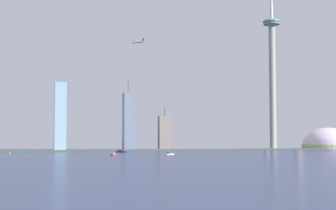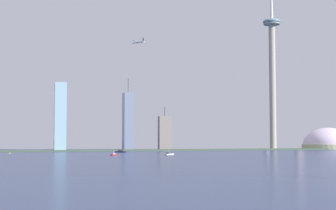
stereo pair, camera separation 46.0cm
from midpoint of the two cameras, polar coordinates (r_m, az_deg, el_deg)
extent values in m
plane|color=navy|center=(397.55, 15.90, -6.90)|extent=(6000.00, 6000.00, 0.00)
cube|color=#405543|center=(877.16, -1.92, -5.07)|extent=(846.92, 44.34, 2.19)
cylinder|color=#9E9989|center=(988.47, 11.61, 2.19)|extent=(12.29, 12.29, 244.00)
ellipsoid|color=slate|center=(1007.90, 11.52, 9.11)|extent=(34.18, 34.18, 12.42)
torus|color=#9E9989|center=(1006.96, 11.52, 8.87)|extent=(31.54, 31.54, 2.48)
cylinder|color=#B7B78C|center=(1039.23, 17.45, -4.47)|extent=(99.03, 99.03, 9.73)
ellipsoid|color=silver|center=(1039.16, 17.44, -4.20)|extent=(94.08, 94.08, 64.24)
cube|color=beige|center=(1077.30, 14.36, -1.63)|extent=(12.20, 14.00, 116.71)
cube|color=#555661|center=(1081.23, 14.30, 1.76)|extent=(7.32, 8.40, 11.36)
cube|color=slate|center=(973.77, -4.50, -1.81)|extent=(18.96, 26.06, 107.72)
cylinder|color=#4C4C51|center=(978.17, -4.48, 2.15)|extent=(1.60, 1.60, 27.44)
cube|color=gray|center=(971.45, -0.38, -3.13)|extent=(24.00, 13.72, 63.12)
cylinder|color=#4C4C51|center=(972.60, -0.38, -0.75)|extent=(1.60, 1.60, 17.74)
cube|color=#C0B0B6|center=(1073.29, 11.29, -3.67)|extent=(22.03, 14.32, 41.68)
cube|color=#61625C|center=(1073.50, 11.27, -2.34)|extent=(13.22, 8.59, 8.32)
cube|color=#87AFC1|center=(872.22, -12.00, -1.31)|extent=(19.29, 26.54, 114.62)
cube|color=white|center=(680.96, 0.10, -5.54)|extent=(15.12, 12.58, 1.31)
cube|color=#353B4E|center=(680.91, 0.10, -5.40)|extent=(7.38, 6.58, 2.04)
cylinder|color=silver|center=(680.78, 0.10, -5.02)|extent=(0.24, 0.24, 6.95)
cube|color=#191237|center=(788.22, -5.33, -5.25)|extent=(17.36, 13.37, 1.57)
cube|color=#373B3B|center=(788.16, -5.33, -5.10)|extent=(8.40, 7.22, 2.58)
cylinder|color=silver|center=(788.08, -5.33, -4.87)|extent=(0.24, 0.24, 3.67)
cube|color=#AA212E|center=(660.51, -6.13, -5.57)|extent=(10.16, 11.21, 1.42)
cube|color=#8E95B0|center=(660.46, -6.13, -5.44)|extent=(5.15, 5.50, 1.64)
cylinder|color=silver|center=(660.36, -6.12, -5.15)|extent=(0.24, 0.24, 5.09)
cone|color=yellow|center=(763.36, -17.30, -5.13)|extent=(1.93, 1.93, 2.19)
cone|color=#E54C19|center=(776.48, 15.84, -5.11)|extent=(1.26, 1.26, 2.63)
cylinder|color=#B0BDC3|center=(830.86, -3.36, 7.02)|extent=(17.19, 18.32, 2.12)
sphere|color=#B0BDC3|center=(837.41, -4.01, 6.94)|extent=(2.12, 2.12, 2.12)
cube|color=#B0BDC3|center=(831.03, -3.36, 7.08)|extent=(20.97, 19.71, 0.50)
cube|color=#B0BDC3|center=(825.50, -2.81, 7.11)|extent=(8.00, 7.61, 0.40)
cube|color=#2D333D|center=(826.10, -2.81, 7.33)|extent=(1.69, 1.77, 5.00)
camera|label=1|loc=(0.23, -90.01, 0.00)|focal=54.44mm
camera|label=2|loc=(0.23, 89.99, 0.00)|focal=54.44mm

